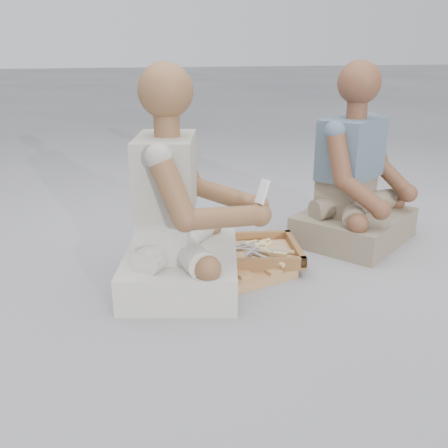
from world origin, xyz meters
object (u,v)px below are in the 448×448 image
object	(u,v)px
tool_tray	(250,252)
companion	(355,184)
craftsman	(179,215)
carved_panel	(216,272)

from	to	relation	value
tool_tray	companion	xyz separation A→B (m)	(0.67, 0.17, 0.26)
craftsman	carved_panel	bearing A→B (deg)	117.70
companion	craftsman	bearing A→B (deg)	-19.24
tool_tray	craftsman	distance (m)	0.48
carved_panel	companion	xyz separation A→B (m)	(0.87, 0.25, 0.30)
craftsman	tool_tray	bearing A→B (deg)	124.20
companion	carved_panel	bearing A→B (deg)	-18.34
craftsman	companion	size ratio (longest dim) A/B	1.00
companion	tool_tray	bearing A→B (deg)	-20.42
carved_panel	companion	distance (m)	0.95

